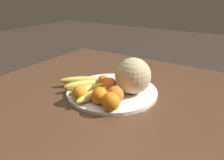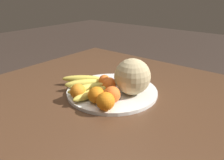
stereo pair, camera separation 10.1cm
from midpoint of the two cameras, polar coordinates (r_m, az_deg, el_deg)
The scene contains 10 objects.
kitchen_table at distance 1.04m, azimuth 5.95°, elevation -8.38°, with size 1.45×1.17×0.73m.
fruit_bowl at distance 1.04m, azimuth 2.80°, elevation -2.96°, with size 0.43×0.43×0.02m.
melon at distance 0.98m, azimuth 8.30°, elevation 0.83°, with size 0.16×0.16×0.16m.
banana_bunch at distance 1.03m, azimuth -3.92°, elevation -1.57°, with size 0.28×0.27×0.04m.
orange_front_left at distance 1.06m, azimuth 0.73°, elevation -0.19°, with size 0.06×0.06×0.06m.
orange_front_right at distance 0.91m, azimuth 3.18°, elevation -3.93°, with size 0.07×0.07×0.07m.
orange_mid_center at distance 1.01m, azimuth 2.21°, elevation -1.21°, with size 0.07×0.07×0.07m.
orange_back_left at distance 0.90m, azimuth -0.91°, elevation -4.01°, with size 0.07×0.07×0.07m.
orange_back_right at distance 0.94m, azimuth -5.83°, elevation -3.08°, with size 0.07×0.07×0.07m.
orange_top_small at distance 0.85m, azimuth 1.71°, elevation -5.66°, with size 0.07×0.07×0.07m.
Camera 2 is at (-0.51, 0.73, 1.18)m, focal length 35.00 mm.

